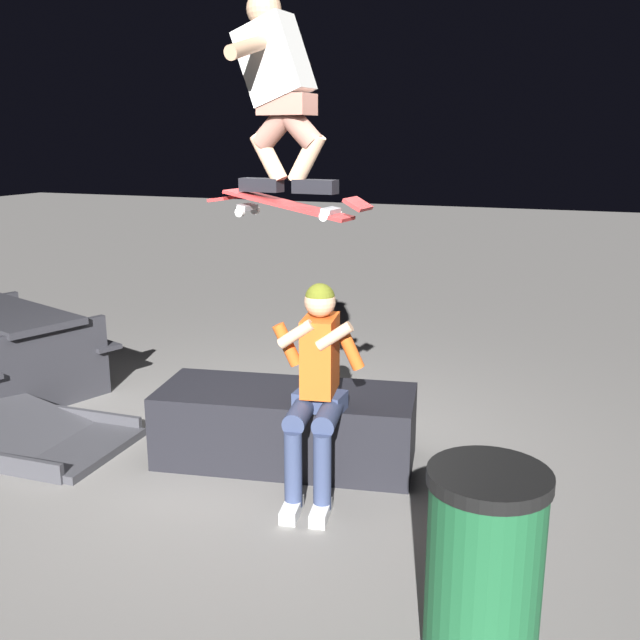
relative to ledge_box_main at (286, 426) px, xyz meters
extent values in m
plane|color=slate|center=(0.24, 0.02, -0.26)|extent=(40.00, 40.00, 0.00)
cube|color=black|center=(0.00, 0.00, 0.00)|extent=(1.89, 1.02, 0.53)
cube|color=#2D3856|center=(-0.35, 0.24, 0.32)|extent=(0.32, 0.20, 0.12)
cube|color=#D15119|center=(-0.35, 0.24, 0.63)|extent=(0.26, 0.37, 0.50)
sphere|color=tan|center=(-0.35, 0.24, 0.98)|extent=(0.20, 0.20, 0.20)
sphere|color=#575E19|center=(-0.35, 0.24, 1.00)|extent=(0.19, 0.19, 0.19)
cylinder|color=#D15119|center=(-0.56, 0.26, 0.71)|extent=(0.20, 0.11, 0.29)
cylinder|color=tan|center=(-0.50, 0.38, 0.81)|extent=(0.25, 0.11, 0.19)
cylinder|color=#D15119|center=(-0.17, 0.34, 0.71)|extent=(0.20, 0.11, 0.29)
cylinder|color=tan|center=(-0.26, 0.42, 0.81)|extent=(0.25, 0.11, 0.19)
cylinder|color=#2D3856|center=(-0.48, 0.42, 0.30)|extent=(0.21, 0.42, 0.14)
cylinder|color=#2D3856|center=(-0.51, 0.62, 0.02)|extent=(0.11, 0.11, 0.49)
cube|color=white|center=(-0.52, 0.67, -0.22)|extent=(0.15, 0.27, 0.08)
cylinder|color=#2D3856|center=(-0.30, 0.45, 0.30)|extent=(0.21, 0.42, 0.14)
cylinder|color=#2D3856|center=(-0.34, 0.65, 0.02)|extent=(0.11, 0.11, 0.49)
cube|color=white|center=(-0.35, 0.70, -0.22)|extent=(0.15, 0.27, 0.08)
cube|color=#B72D2D|center=(-0.20, 0.38, 1.59)|extent=(0.80, 0.26, 0.16)
cube|color=#B72D2D|center=(0.25, 0.35, 1.61)|extent=(0.14, 0.21, 0.04)
cube|color=#B72D2D|center=(-0.65, 0.41, 1.61)|extent=(0.13, 0.21, 0.07)
cube|color=#99999E|center=(0.08, 0.36, 1.57)|extent=(0.08, 0.16, 0.04)
cylinder|color=white|center=(0.08, 0.45, 1.54)|extent=(0.06, 0.03, 0.05)
cylinder|color=white|center=(0.07, 0.27, 1.54)|extent=(0.06, 0.03, 0.05)
cube|color=#99999E|center=(-0.48, 0.40, 1.57)|extent=(0.08, 0.16, 0.04)
cylinder|color=white|center=(-0.48, 0.49, 1.54)|extent=(0.06, 0.03, 0.05)
cylinder|color=white|center=(-0.49, 0.31, 1.54)|extent=(0.06, 0.03, 0.05)
cube|color=black|center=(-0.02, 0.37, 1.70)|extent=(0.27, 0.12, 0.08)
cube|color=black|center=(-0.38, 0.39, 1.70)|extent=(0.27, 0.12, 0.08)
cylinder|color=tan|center=(-0.08, 0.37, 1.86)|extent=(0.24, 0.12, 0.31)
cylinder|color=brown|center=(-0.15, 0.38, 2.06)|extent=(0.34, 0.15, 0.33)
cylinder|color=tan|center=(-0.33, 0.39, 1.86)|extent=(0.24, 0.12, 0.31)
cylinder|color=brown|center=(-0.26, 0.39, 2.06)|extent=(0.34, 0.15, 0.33)
cube|color=brown|center=(-0.20, 0.38, 2.16)|extent=(0.31, 0.22, 0.12)
cube|color=white|center=(-0.12, 0.38, 2.40)|extent=(0.47, 0.25, 0.52)
sphere|color=tan|center=(-0.06, 0.37, 2.68)|extent=(0.20, 0.20, 0.20)
cylinder|color=tan|center=(-0.09, 0.59, 2.46)|extent=(0.11, 0.45, 0.19)
cylinder|color=tan|center=(-0.12, 0.15, 2.46)|extent=(0.11, 0.45, 0.19)
cube|color=#38383D|center=(1.79, 0.46, -0.23)|extent=(1.26, 0.93, 0.06)
cube|color=#38383D|center=(1.79, 0.46, -0.19)|extent=(1.21, 0.93, 0.31)
cube|color=#38383D|center=(1.79, 0.02, -0.19)|extent=(1.11, 0.08, 0.14)
cube|color=#28282D|center=(2.99, -0.45, 0.46)|extent=(1.84, 1.21, 0.06)
cube|color=#28282D|center=(2.81, -0.97, 0.16)|extent=(1.69, 0.78, 0.04)
cube|color=#28282D|center=(2.26, -0.20, 0.10)|extent=(0.41, 1.06, 0.72)
cylinder|color=#19512D|center=(-1.62, 1.57, 0.17)|extent=(0.49, 0.49, 0.86)
cylinder|color=black|center=(-1.62, 1.57, 0.63)|extent=(0.51, 0.51, 0.06)
camera|label=1|loc=(-1.94, 4.31, 1.98)|focal=40.24mm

